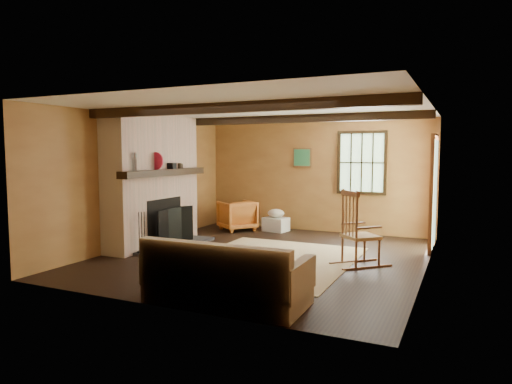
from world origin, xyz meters
The scene contains 10 objects.
ground centered at (0.00, 0.00, 0.00)m, with size 5.50×5.50×0.00m, color black.
room_envelope centered at (0.22, 0.26, 1.63)m, with size 5.02×5.52×2.44m.
fireplace centered at (-2.23, 0.00, 1.10)m, with size 1.02×2.30×2.40m.
rug centered at (0.20, -0.20, 0.00)m, with size 2.50×3.00×0.01m, color #D2BD8C.
rocking_chair centered at (1.54, 0.03, 0.49)m, with size 0.91×0.90×1.16m.
sofa centered at (0.56, -2.36, 0.27)m, with size 1.86×0.84×0.75m.
firewood_pile centered at (-1.84, 2.60, 0.13)m, with size 0.73×0.13×0.26m.
laundry_basket centered at (-0.75, 2.31, 0.15)m, with size 0.50×0.38×0.30m, color white.
basket_pillow centered at (-0.75, 2.31, 0.39)m, with size 0.37×0.30×0.19m, color silver.
armchair centered at (-1.58, 2.07, 0.33)m, with size 0.70×0.72×0.66m, color #BF6026.
Camera 1 is at (3.00, -6.79, 1.72)m, focal length 32.00 mm.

